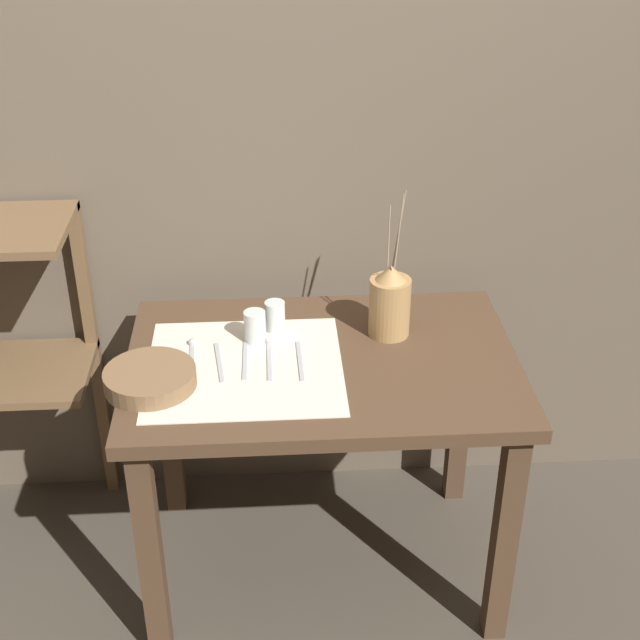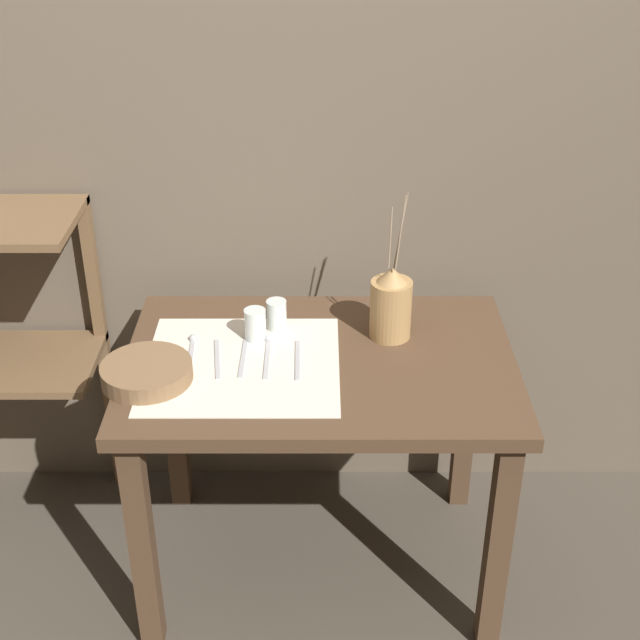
% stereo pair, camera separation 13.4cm
% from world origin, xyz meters
% --- Properties ---
extents(ground_plane, '(12.00, 12.00, 0.00)m').
position_xyz_m(ground_plane, '(0.00, 0.00, 0.00)').
color(ground_plane, '#473F35').
extents(stone_wall_back, '(7.00, 0.06, 2.40)m').
position_xyz_m(stone_wall_back, '(0.00, 0.46, 1.20)').
color(stone_wall_back, brown).
rests_on(stone_wall_back, ground_plane).
extents(wooden_table, '(1.05, 0.71, 0.74)m').
position_xyz_m(wooden_table, '(0.00, 0.00, 0.63)').
color(wooden_table, '#4C3523').
rests_on(wooden_table, ground_plane).
extents(linen_cloth, '(0.51, 0.48, 0.00)m').
position_xyz_m(linen_cloth, '(-0.21, -0.03, 0.75)').
color(linen_cloth, beige).
rests_on(linen_cloth, wooden_table).
extents(pitcher_with_flowers, '(0.11, 0.11, 0.42)m').
position_xyz_m(pitcher_with_flowers, '(0.19, 0.12, 0.84)').
color(pitcher_with_flowers, '#A87F4C').
rests_on(pitcher_with_flowers, wooden_table).
extents(wooden_bowl, '(0.24, 0.24, 0.05)m').
position_xyz_m(wooden_bowl, '(-0.44, -0.10, 0.77)').
color(wooden_bowl, brown).
rests_on(wooden_bowl, wooden_table).
extents(glass_tumbler_near, '(0.06, 0.06, 0.09)m').
position_xyz_m(glass_tumbler_near, '(-0.18, 0.10, 0.79)').
color(glass_tumbler_near, silver).
rests_on(glass_tumbler_near, wooden_table).
extents(glass_tumbler_far, '(0.06, 0.06, 0.09)m').
position_xyz_m(glass_tumbler_far, '(-0.12, 0.16, 0.79)').
color(glass_tumbler_far, silver).
rests_on(glass_tumbler_far, wooden_table).
extents(spoon_outer, '(0.03, 0.21, 0.02)m').
position_xyz_m(spoon_outer, '(-0.35, 0.05, 0.75)').
color(spoon_outer, '#A8A8AD').
rests_on(spoon_outer, wooden_table).
extents(fork_outer, '(0.04, 0.19, 0.00)m').
position_xyz_m(fork_outer, '(-0.27, -0.01, 0.75)').
color(fork_outer, '#A8A8AD').
rests_on(fork_outer, wooden_table).
extents(fork_inner, '(0.01, 0.19, 0.00)m').
position_xyz_m(fork_inner, '(-0.21, -0.00, 0.75)').
color(fork_inner, '#A8A8AD').
rests_on(fork_inner, wooden_table).
extents(spoon_inner, '(0.02, 0.21, 0.02)m').
position_xyz_m(spoon_inner, '(-0.14, 0.05, 0.75)').
color(spoon_inner, '#A8A8AD').
rests_on(spoon_inner, wooden_table).
extents(knife_center, '(0.02, 0.19, 0.00)m').
position_xyz_m(knife_center, '(-0.06, -0.01, 0.75)').
color(knife_center, '#A8A8AD').
rests_on(knife_center, wooden_table).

